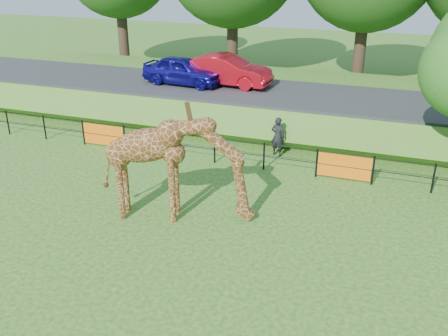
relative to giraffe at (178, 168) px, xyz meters
The scene contains 8 objects.
ground 4.21m from the giraffe, 66.95° to the right, with size 90.00×90.00×0.00m, color #205415.
giraffe is the anchor object (origin of this frame).
perimeter_fence 4.82m from the giraffe, 71.20° to the left, with size 28.07×0.10×1.10m, color black, non-canonical shape.
embankment 12.08m from the giraffe, 82.78° to the left, with size 40.00×9.00×1.30m, color #205415.
road 10.56m from the giraffe, 81.76° to the left, with size 40.00×5.00×0.12m, color #2E2E31.
car_blue 11.23m from the giraffe, 112.91° to the left, with size 1.67×4.16×1.42m, color #181294.
car_red 11.16m from the giraffe, 101.77° to the left, with size 1.60×4.58×1.51m, color red.
visitor 6.32m from the giraffe, 74.79° to the left, with size 0.59×0.39×1.62m, color black.
Camera 1 is at (4.41, -8.96, 7.74)m, focal length 40.00 mm.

